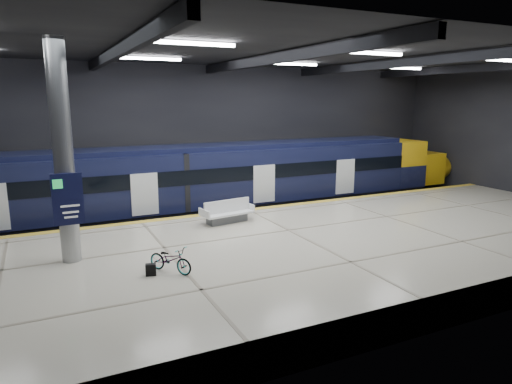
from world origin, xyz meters
TOP-DOWN VIEW (x-y plane):
  - ground at (0.00, 0.00)m, footprint 30.00×30.00m
  - room_shell at (-0.00, 0.00)m, footprint 30.10×16.10m
  - platform at (0.00, -2.50)m, footprint 30.00×11.00m
  - safety_strip at (0.00, 2.75)m, footprint 30.00×0.40m
  - rails at (0.00, 5.50)m, footprint 30.00×1.52m
  - train at (0.26, 5.50)m, footprint 29.40×2.84m
  - bench at (-1.77, 1.11)m, footprint 2.32×1.23m
  - bicycle at (-5.40, -3.37)m, footprint 1.32×1.55m
  - pannier_bag at (-6.00, -3.37)m, footprint 0.34×0.25m
  - info_column at (-8.00, -1.03)m, footprint 0.90×0.78m

SIDE VIEW (x-z plane):
  - ground at x=0.00m, z-range 0.00..0.00m
  - rails at x=0.00m, z-range 0.00..0.16m
  - platform at x=0.00m, z-range 0.00..1.10m
  - safety_strip at x=0.00m, z-range 1.10..1.11m
  - pannier_bag at x=-6.00m, z-range 1.10..1.45m
  - bench at x=-1.77m, z-range 0.96..1.93m
  - bicycle at x=-5.40m, z-range 1.10..1.90m
  - train at x=0.26m, z-range 0.16..3.95m
  - info_column at x=-8.00m, z-range 1.01..7.91m
  - room_shell at x=0.00m, z-range 1.69..9.74m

